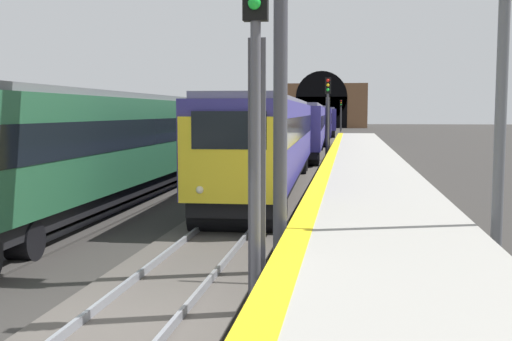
% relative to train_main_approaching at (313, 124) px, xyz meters
% --- Properties ---
extents(ground_plane, '(320.00, 320.00, 0.00)m').
position_rel_train_main_approaching_xyz_m(ground_plane, '(-47.26, 0.00, -2.19)').
color(ground_plane, '#302D2B').
extents(platform_right, '(112.00, 3.63, 1.10)m').
position_rel_train_main_approaching_xyz_m(platform_right, '(-47.26, -3.94, -1.64)').
color(platform_right, '#9E9B93').
rests_on(platform_right, ground_plane).
extents(platform_right_edge_strip, '(112.00, 0.50, 0.01)m').
position_rel_train_main_approaching_xyz_m(platform_right_edge_strip, '(-47.26, -2.38, -1.09)').
color(platform_right_edge_strip, yellow).
rests_on(platform_right_edge_strip, platform_right).
extents(track_main_line, '(160.00, 3.03, 0.21)m').
position_rel_train_main_approaching_xyz_m(track_main_line, '(-47.26, 0.00, -2.15)').
color(track_main_line, '#4C4742').
rests_on(track_main_line, ground_plane).
extents(train_main_approaching, '(81.03, 3.29, 3.82)m').
position_rel_train_main_approaching_xyz_m(train_main_approaching, '(0.00, 0.00, 0.00)').
color(train_main_approaching, navy).
rests_on(train_main_approaching, ground_plane).
extents(train_adjacent_platform, '(41.92, 2.98, 3.91)m').
position_rel_train_main_approaching_xyz_m(train_adjacent_platform, '(-25.26, 4.86, 0.05)').
color(train_adjacent_platform, '#235638').
rests_on(train_adjacent_platform, ground_plane).
extents(railway_signal_near, '(0.39, 0.38, 5.72)m').
position_rel_train_main_approaching_xyz_m(railway_signal_near, '(-46.34, -1.84, 1.24)').
color(railway_signal_near, '#4C4C54').
rests_on(railway_signal_near, ground_plane).
extents(railway_signal_mid, '(0.39, 0.38, 5.52)m').
position_rel_train_main_approaching_xyz_m(railway_signal_mid, '(-14.46, -1.84, 1.13)').
color(railway_signal_mid, '#38383D').
rests_on(railway_signal_mid, ground_plane).
extents(railway_signal_far, '(0.39, 0.38, 5.21)m').
position_rel_train_main_approaching_xyz_m(railway_signal_far, '(46.83, -1.84, 0.96)').
color(railway_signal_far, '#38383D').
rests_on(railway_signal_far, ground_plane).
extents(tunnel_portal, '(2.99, 18.37, 11.43)m').
position_rel_train_main_approaching_xyz_m(tunnel_portal, '(72.50, 2.43, 2.32)').
color(tunnel_portal, brown).
rests_on(tunnel_portal, ground_plane).
extents(catenary_mast_near, '(0.22, 2.32, 7.03)m').
position_rel_train_main_approaching_xyz_m(catenary_mast_near, '(-43.35, -6.11, 1.44)').
color(catenary_mast_near, '#595B60').
rests_on(catenary_mast_near, ground_plane).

